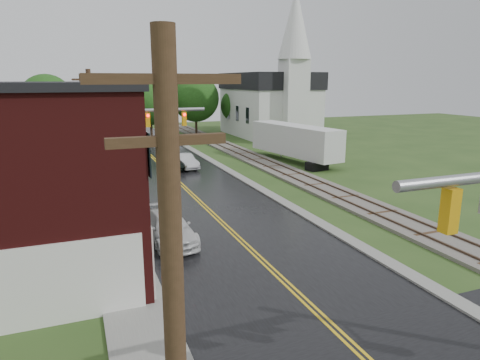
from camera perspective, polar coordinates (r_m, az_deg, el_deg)
main_road at (r=36.75m, az=-8.35°, el=-0.11°), size 10.00×90.00×0.02m
curb_right at (r=42.87m, az=-2.82°, el=1.93°), size 0.80×70.00×0.12m
sidewalk_left at (r=31.11m, az=-17.44°, el=-3.04°), size 2.40×50.00×0.12m
yellow_house at (r=31.51m, az=-26.71°, el=2.33°), size 8.00×7.00×6.40m
darkred_building at (r=40.46m, az=-24.06°, el=3.28°), size 7.00×6.00×4.40m
church at (r=64.96m, az=4.26°, el=10.94°), size 10.40×18.40×20.00m
railroad at (r=44.48m, az=2.81°, el=2.48°), size 3.20×80.00×0.30m
traffic_signal_far at (r=32.39m, az=-13.46°, el=6.82°), size 7.34×0.43×7.20m
utility_pole_b at (r=27.19m, az=-18.93°, el=4.76°), size 1.80×0.28×9.00m
utility_pole_c at (r=49.07m, az=-20.15°, el=8.14°), size 1.80×0.28×9.00m
tree_left_c at (r=45.39m, az=-28.96°, el=6.69°), size 6.00×6.00×7.65m
tree_left_e at (r=50.95m, az=-22.54°, el=8.21°), size 6.40×6.40×8.16m
suv_dark at (r=41.69m, az=-8.90°, el=2.39°), size 2.26×4.82×1.33m
sedan_silver at (r=41.64m, az=-7.39°, el=2.48°), size 2.05×4.43×1.40m
pickup_white at (r=23.04m, az=-9.56°, el=-6.31°), size 2.54×5.37×1.51m
semi_trailer at (r=44.76m, az=7.34°, el=5.27°), size 4.57×12.38×3.83m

